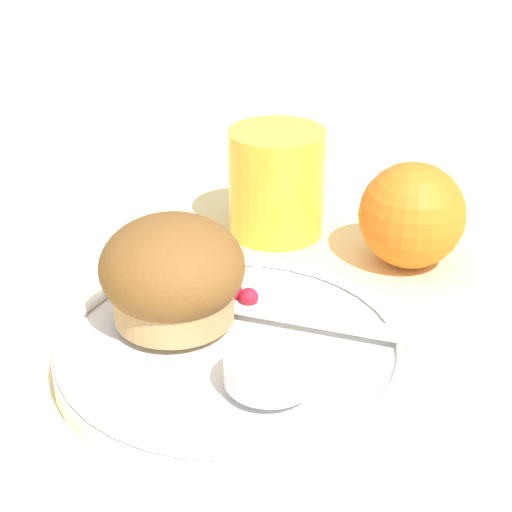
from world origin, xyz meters
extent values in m
plane|color=beige|center=(0.00, 0.00, 0.00)|extent=(3.00, 3.00, 0.00)
cylinder|color=white|center=(-0.02, 0.00, 0.01)|extent=(0.22, 0.22, 0.01)
torus|color=white|center=(-0.02, 0.00, 0.02)|extent=(0.22, 0.22, 0.01)
cylinder|color=tan|center=(-0.06, 0.00, 0.03)|extent=(0.08, 0.08, 0.03)
ellipsoid|color=brown|center=(-0.06, 0.00, 0.06)|extent=(0.09, 0.09, 0.07)
cylinder|color=silver|center=(0.03, -0.02, 0.03)|extent=(0.05, 0.05, 0.02)
cylinder|color=white|center=(0.03, -0.02, 0.04)|extent=(0.05, 0.05, 0.00)
sphere|color=#B7192D|center=(-0.04, 0.04, 0.03)|extent=(0.01, 0.01, 0.01)
sphere|color=#B7192D|center=(-0.03, 0.04, 0.03)|extent=(0.01, 0.01, 0.01)
cube|color=silver|center=(0.00, 0.04, 0.02)|extent=(0.17, 0.06, 0.00)
sphere|color=orange|center=(0.02, 0.19, 0.04)|extent=(0.08, 0.08, 0.08)
cylinder|color=gold|center=(-0.10, 0.18, 0.04)|extent=(0.08, 0.08, 0.09)
camera|label=1|loc=(0.25, -0.36, 0.32)|focal=60.00mm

